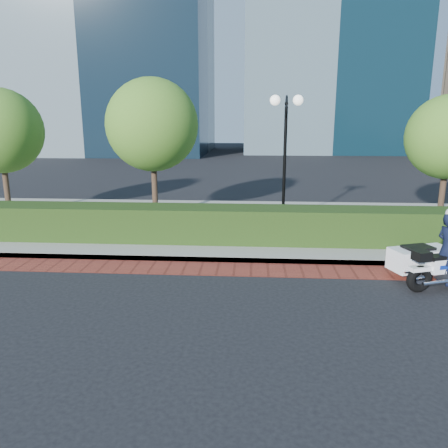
# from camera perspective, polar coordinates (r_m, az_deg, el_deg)

# --- Properties ---
(ground) EXTENTS (120.00, 120.00, 0.00)m
(ground) POSITION_cam_1_polar(r_m,az_deg,el_deg) (9.49, 3.49, -9.02)
(ground) COLOR black
(ground) RESTS_ON ground
(brick_strip) EXTENTS (60.00, 1.00, 0.01)m
(brick_strip) POSITION_cam_1_polar(r_m,az_deg,el_deg) (10.89, 3.56, -5.96)
(brick_strip) COLOR maroon
(brick_strip) RESTS_ON ground
(sidewalk) EXTENTS (60.00, 8.00, 0.15)m
(sidewalk) POSITION_cam_1_polar(r_m,az_deg,el_deg) (15.19, 3.68, -0.04)
(sidewalk) COLOR gray
(sidewalk) RESTS_ON ground
(hedge_main) EXTENTS (18.00, 1.20, 1.00)m
(hedge_main) POSITION_cam_1_polar(r_m,az_deg,el_deg) (12.72, 3.66, -0.06)
(hedge_main) COLOR black
(hedge_main) RESTS_ON sidewalk
(lamppost) EXTENTS (1.02, 0.70, 4.21)m
(lamppost) POSITION_cam_1_polar(r_m,az_deg,el_deg) (14.02, 8.00, 10.64)
(lamppost) COLOR black
(lamppost) RESTS_ON sidewalk
(tree_a) EXTENTS (3.00, 3.00, 4.58)m
(tree_a) POSITION_cam_1_polar(r_m,az_deg,el_deg) (17.74, -27.22, 10.75)
(tree_a) COLOR #332319
(tree_a) RESTS_ON sidewalk
(tree_b) EXTENTS (3.20, 3.20, 4.89)m
(tree_b) POSITION_cam_1_polar(r_m,az_deg,el_deg) (15.67, -9.35, 12.63)
(tree_b) COLOR #332319
(tree_b) RESTS_ON sidewalk
(police_motorcycle) EXTENTS (2.30, 1.67, 1.82)m
(police_motorcycle) POSITION_cam_1_polar(r_m,az_deg,el_deg) (10.91, 26.22, -3.93)
(police_motorcycle) COLOR black
(police_motorcycle) RESTS_ON ground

